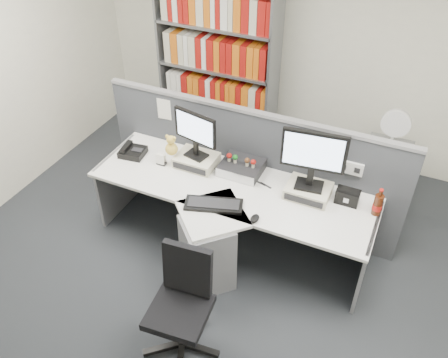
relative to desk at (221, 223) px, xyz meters
The scene contains 21 objects.
ground 0.75m from the desk, 90.00° to the right, with size 5.50×5.50×0.00m, color #31343A.
room_shell 1.46m from the desk, 90.00° to the right, with size 5.04×5.54×2.72m.
partition 0.68m from the desk, 89.59° to the left, with size 3.00×0.08×1.27m.
desk is the anchor object (origin of this frame).
monitor_riser_left 0.66m from the desk, 138.95° to the left, with size 0.38×0.31×0.10m.
monitor_riser_right 0.83m from the desk, 29.98° to the left, with size 0.38×0.31×0.10m.
monitor_left 0.87m from the desk, 138.80° to the left, with size 0.45×0.18×0.46m.
monitor_right 1.03m from the desk, 30.11° to the left, with size 0.54×0.20×0.55m.
desktop_pc 0.55m from the desk, 90.30° to the left, with size 0.38×0.34×0.10m.
figurines 0.60m from the desk, 90.31° to the left, with size 0.29×0.05×0.09m.
keyboard 0.30m from the desk, 109.45° to the right, with size 0.53×0.33×0.03m.
mouse 0.47m from the desk, 17.36° to the right, with size 0.07×0.11×0.04m, color black.
desk_phone 1.16m from the desk, 166.35° to the left, with size 0.26×0.24×0.10m.
desk_calendar 0.85m from the desk, 161.48° to the left, with size 0.09×0.07×0.11m.
plush_toy 0.86m from the desk, 154.79° to the left, with size 0.12×0.12×0.21m.
speaker 1.13m from the desk, 23.22° to the left, with size 0.20×0.11×0.13m, color black.
cola_bottle 1.36m from the desk, 17.29° to the left, with size 0.08×0.08×0.26m.
shelving_unit 2.12m from the desk, 115.96° to the left, with size 1.41×0.40×2.00m.
filing_cabinet 1.85m from the desk, 49.39° to the left, with size 0.45×0.61×0.70m.
desk_fan 1.92m from the desk, 49.38° to the left, with size 0.28×0.17×0.47m.
office_chair 0.93m from the desk, 83.52° to the right, with size 0.60×0.61×0.92m.
Camera 1 is at (1.30, -2.19, 3.38)m, focal length 37.52 mm.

